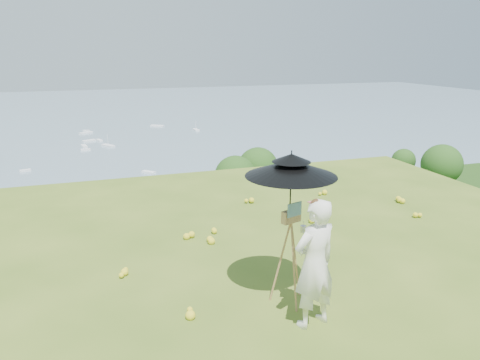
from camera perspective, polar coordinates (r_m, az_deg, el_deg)
name	(u,v)px	position (r m, az deg, el deg)	size (l,w,h in m)	color
ground	(276,283)	(7.44, 4.41, -12.38)	(14.00, 14.00, 0.00)	#48681D
shoreline_tier	(112,273)	(90.17, -15.37, -10.85)	(170.00, 28.00, 8.00)	#6B6355
bay_water	(89,126)	(248.87, -17.98, 6.31)	(700.00, 700.00, 0.00)	slate
slope_trees	(125,256)	(45.07, -13.85, -8.99)	(110.00, 50.00, 6.00)	#274D17
harbor_town	(109,240)	(87.52, -15.68, -7.04)	(110.00, 22.00, 5.00)	silver
moored_boats	(56,162)	(171.38, -21.54, 2.10)	(140.00, 140.00, 0.70)	white
wildflowers	(270,272)	(7.61, 3.68, -11.15)	(10.00, 10.50, 0.12)	yellow
painter	(315,264)	(6.09, 9.07, -10.06)	(0.63, 0.42, 1.74)	white
field_easel	(290,253)	(6.61, 6.12, -8.87)	(0.57, 0.57, 1.51)	#90613C
sun_umbrella	(291,186)	(6.29, 6.19, -0.70)	(1.24, 1.24, 0.97)	black
painter_cap	(317,203)	(5.79, 9.42, -2.74)	(0.18, 0.22, 0.10)	#E47D80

